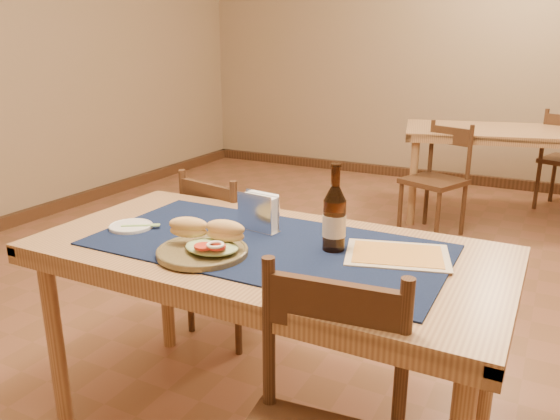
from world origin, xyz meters
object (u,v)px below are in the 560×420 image
at_px(chair_main_far, 231,251).
at_px(beer_bottle, 334,219).
at_px(main_table, 267,268).
at_px(sandwich_plate, 205,245).
at_px(napkin_holder, 258,213).
at_px(back_table, 511,139).

bearing_deg(chair_main_far, beer_bottle, -34.63).
relative_size(main_table, sandwich_plate, 5.39).
bearing_deg(main_table, chair_main_far, 132.20).
distance_m(chair_main_far, beer_bottle, 0.99).
xyz_separation_m(chair_main_far, napkin_holder, (0.42, -0.46, 0.38)).
xyz_separation_m(beer_bottle, napkin_holder, (-0.31, 0.05, -0.04)).
relative_size(back_table, sandwich_plate, 6.03).
xyz_separation_m(main_table, back_table, (0.49, 3.18, 0.00)).
bearing_deg(napkin_holder, main_table, -49.87).
bearing_deg(beer_bottle, sandwich_plate, -146.67).
height_order(back_table, napkin_holder, napkin_holder).
bearing_deg(chair_main_far, sandwich_plate, -62.56).
height_order(back_table, sandwich_plate, sandwich_plate).
relative_size(sandwich_plate, napkin_holder, 1.78).
xyz_separation_m(main_table, beer_bottle, (0.22, 0.06, 0.20)).
bearing_deg(main_table, sandwich_plate, -127.29).
distance_m(main_table, sandwich_plate, 0.25).
distance_m(main_table, back_table, 3.22).
height_order(main_table, sandwich_plate, sandwich_plate).
relative_size(back_table, napkin_holder, 10.74).
bearing_deg(back_table, chair_main_far, -111.05).
distance_m(sandwich_plate, napkin_holder, 0.29).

